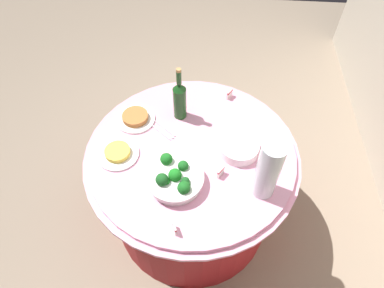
# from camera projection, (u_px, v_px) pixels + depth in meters

# --- Properties ---
(ground_plane) EXTENTS (6.00, 6.00, 0.00)m
(ground_plane) POSITION_uv_depth(u_px,v_px,m) (192.00, 213.00, 2.36)
(ground_plane) COLOR gray
(buffet_table) EXTENTS (1.16, 1.16, 0.74)m
(buffet_table) POSITION_uv_depth(u_px,v_px,m) (192.00, 186.00, 2.06)
(buffet_table) COLOR maroon
(buffet_table) RESTS_ON ground_plane
(broccoli_bowl) EXTENTS (0.28, 0.28, 0.11)m
(broccoli_bowl) POSITION_uv_depth(u_px,v_px,m) (175.00, 178.00, 1.61)
(broccoli_bowl) COLOR white
(broccoli_bowl) RESTS_ON buffet_table
(plate_stack) EXTENTS (0.21, 0.21, 0.06)m
(plate_stack) POSITION_uv_depth(u_px,v_px,m) (239.00, 148.00, 1.75)
(plate_stack) COLOR white
(plate_stack) RESTS_ON buffet_table
(wine_bottle) EXTENTS (0.07, 0.07, 0.34)m
(wine_bottle) POSITION_uv_depth(u_px,v_px,m) (180.00, 99.00, 1.83)
(wine_bottle) COLOR #174419
(wine_bottle) RESTS_ON buffet_table
(decorative_fruit_vase) EXTENTS (0.11, 0.11, 0.34)m
(decorative_fruit_vase) POSITION_uv_depth(u_px,v_px,m) (267.00, 172.00, 1.50)
(decorative_fruit_vase) COLOR silver
(decorative_fruit_vase) RESTS_ON buffet_table
(serving_tongs) EXTENTS (0.14, 0.15, 0.01)m
(serving_tongs) POSITION_uv_depth(u_px,v_px,m) (164.00, 131.00, 1.85)
(serving_tongs) COLOR silver
(serving_tongs) RESTS_ON buffet_table
(food_plate_fried_egg) EXTENTS (0.22, 0.22, 0.04)m
(food_plate_fried_egg) POSITION_uv_depth(u_px,v_px,m) (118.00, 153.00, 1.74)
(food_plate_fried_egg) COLOR white
(food_plate_fried_egg) RESTS_ON buffet_table
(food_plate_peanuts) EXTENTS (0.22, 0.22, 0.04)m
(food_plate_peanuts) POSITION_uv_depth(u_px,v_px,m) (135.00, 118.00, 1.90)
(food_plate_peanuts) COLOR white
(food_plate_peanuts) RESTS_ON buffet_table
(label_placard_front) EXTENTS (0.05, 0.04, 0.05)m
(label_placard_front) POSITION_uv_depth(u_px,v_px,m) (221.00, 172.00, 1.65)
(label_placard_front) COLOR white
(label_placard_front) RESTS_ON buffet_table
(label_placard_mid) EXTENTS (0.05, 0.03, 0.05)m
(label_placard_mid) POSITION_uv_depth(u_px,v_px,m) (174.00, 228.00, 1.47)
(label_placard_mid) COLOR white
(label_placard_mid) RESTS_ON buffet_table
(label_placard_rear) EXTENTS (0.05, 0.03, 0.05)m
(label_placard_rear) POSITION_uv_depth(u_px,v_px,m) (230.00, 94.00, 2.00)
(label_placard_rear) COLOR white
(label_placard_rear) RESTS_ON buffet_table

